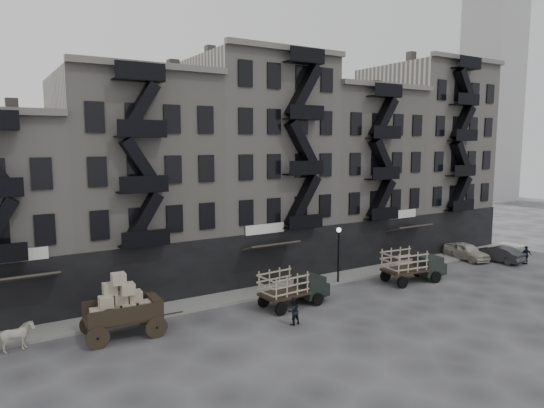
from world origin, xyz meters
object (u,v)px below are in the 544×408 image
wagon (120,301)px  stake_truck_east (413,263)px  horse (15,338)px  policeman (526,255)px  car_far (498,254)px  stake_truck_west (293,285)px  car_east (466,251)px  pedestrian_mid (293,311)px

wagon → stake_truck_east: 21.62m
horse → policeman: bearing=-104.2°
stake_truck_east → car_far: size_ratio=1.23×
wagon → stake_truck_west: size_ratio=0.87×
stake_truck_west → stake_truck_east: (10.79, -0.21, 0.08)m
wagon → horse: bearing=172.4°
horse → stake_truck_west: bearing=-105.3°
car_far → car_east: bearing=-51.6°
car_east → car_far: 2.64m
car_east → car_far: size_ratio=1.03×
horse → car_east: bearing=-98.5°
wagon → stake_truck_east: (21.59, -0.92, -0.59)m
wagon → stake_truck_east: wagon is taller
horse → wagon: wagon is taller
horse → stake_truck_west: stake_truck_west is taller
pedestrian_mid → stake_truck_west: bearing=-124.1°
wagon → car_east: size_ratio=0.98×
wagon → car_far: size_ratio=1.01×
stake_truck_east → pedestrian_mid: 12.85m
horse → wagon: 5.30m
car_east → car_far: car_east is taller
car_far → stake_truck_east: bearing=-0.9°
horse → stake_truck_east: stake_truck_east is taller
stake_truck_east → policeman: (12.50, -1.39, -0.65)m
horse → pedestrian_mid: (14.06, -4.29, 0.06)m
stake_truck_west → policeman: 23.36m
wagon → stake_truck_east: size_ratio=0.82×
stake_truck_east → car_east: stake_truck_east is taller
policeman → car_east: bearing=-26.3°
stake_truck_east → car_far: (11.35, 0.48, -0.75)m
wagon → pedestrian_mid: wagon is taller
wagon → car_east: bearing=5.2°
wagon → pedestrian_mid: bearing=-18.3°
wagon → policeman: bearing=-1.5°
car_far → policeman: size_ratio=2.64×
policeman → stake_truck_east: bearing=20.2°
policeman → stake_truck_west: bearing=22.6°
horse → stake_truck_east: (26.65, -1.81, 0.71)m
horse → policeman: policeman is taller
horse → car_east: (36.24, 0.64, 0.01)m
policeman → wagon: bearing=22.7°
stake_truck_west → stake_truck_east: stake_truck_east is taller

